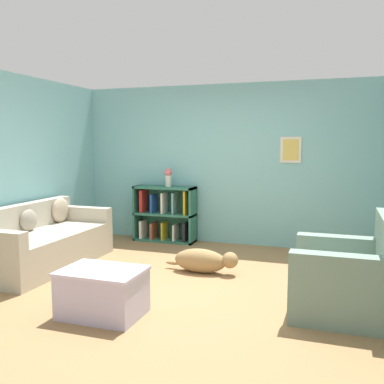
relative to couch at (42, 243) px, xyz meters
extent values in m
plane|color=#997047|center=(2.03, -0.10, -0.31)|extent=(14.00, 14.00, 0.00)
cube|color=#7AB7BC|center=(2.03, 2.15, 0.99)|extent=(5.60, 0.10, 2.60)
cube|color=silver|center=(3.03, 2.09, 1.24)|extent=(0.32, 0.02, 0.40)
cube|color=#DBBC56|center=(3.03, 2.08, 1.24)|extent=(0.24, 0.01, 0.32)
cube|color=#7AB7BC|center=(-0.52, -0.10, 0.99)|extent=(0.10, 5.00, 2.60)
cube|color=#B7AD99|center=(0.05, 0.00, -0.08)|extent=(0.91, 2.02, 0.46)
cube|color=#B7AD99|center=(-0.32, 0.00, 0.33)|extent=(0.16, 2.02, 0.36)
cube|color=#B7AD99|center=(0.05, 0.93, 0.26)|extent=(0.91, 0.16, 0.21)
ellipsoid|color=gray|center=(-0.20, 0.00, 0.30)|extent=(0.14, 0.30, 0.30)
ellipsoid|color=tan|center=(-0.20, 0.70, 0.34)|extent=(0.14, 0.37, 0.37)
cube|color=#2D6B56|center=(0.49, 1.91, 0.15)|extent=(0.04, 0.35, 0.93)
cube|color=#2D6B56|center=(1.50, 1.91, 0.15)|extent=(0.04, 0.35, 0.93)
cube|color=#2D6B56|center=(0.99, 2.07, 0.15)|extent=(1.04, 0.02, 0.93)
cube|color=#2D6B56|center=(0.99, 1.91, -0.30)|extent=(1.04, 0.35, 0.04)
cube|color=#2D6B56|center=(0.99, 1.91, 0.15)|extent=(1.04, 0.35, 0.04)
cube|color=#2D6B56|center=(0.99, 1.91, 0.60)|extent=(1.04, 0.35, 0.04)
cube|color=silver|center=(0.60, 1.90, -0.14)|extent=(0.05, 0.26, 0.31)
cube|color=#B22823|center=(0.61, 1.90, 0.36)|extent=(0.05, 0.26, 0.38)
cube|color=brown|center=(0.79, 1.90, -0.15)|extent=(0.05, 0.26, 0.29)
cube|color=#234C9E|center=(0.80, 1.90, 0.33)|extent=(0.03, 0.26, 0.31)
cube|color=gold|center=(0.99, 1.90, -0.14)|extent=(0.03, 0.26, 0.31)
cube|color=silver|center=(0.99, 1.90, 0.34)|extent=(0.03, 0.26, 0.35)
cube|color=silver|center=(1.20, 1.90, -0.15)|extent=(0.03, 0.26, 0.28)
cube|color=#60939E|center=(1.19, 1.90, 0.35)|extent=(0.03, 0.26, 0.35)
cube|color=black|center=(1.38, 1.90, -0.13)|extent=(0.05, 0.26, 0.33)
cube|color=gold|center=(1.39, 1.90, 0.37)|extent=(0.03, 0.26, 0.39)
cube|color=gray|center=(3.82, -0.39, -0.08)|extent=(0.96, 0.97, 0.46)
cube|color=gray|center=(3.82, -0.79, 0.26)|extent=(0.96, 0.18, 0.22)
cube|color=gray|center=(3.82, 0.00, 0.26)|extent=(0.96, 0.18, 0.22)
cube|color=#BCB2D1|center=(1.64, -1.20, -0.09)|extent=(0.76, 0.54, 0.46)
cube|color=silver|center=(1.64, -1.20, 0.13)|extent=(0.78, 0.56, 0.03)
ellipsoid|color=#9E7A4C|center=(2.10, 0.42, -0.16)|extent=(0.68, 0.28, 0.31)
sphere|color=#9E7A4C|center=(2.49, 0.42, -0.12)|extent=(0.20, 0.20, 0.20)
ellipsoid|color=#9E7A4C|center=(1.71, 0.46, -0.24)|extent=(0.20, 0.05, 0.05)
cylinder|color=silver|center=(1.06, 1.91, 0.71)|extent=(0.10, 0.10, 0.19)
sphere|color=#E06B70|center=(1.06, 1.91, 0.86)|extent=(0.13, 0.13, 0.13)
camera|label=1|loc=(3.73, -4.67, 1.34)|focal=40.00mm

